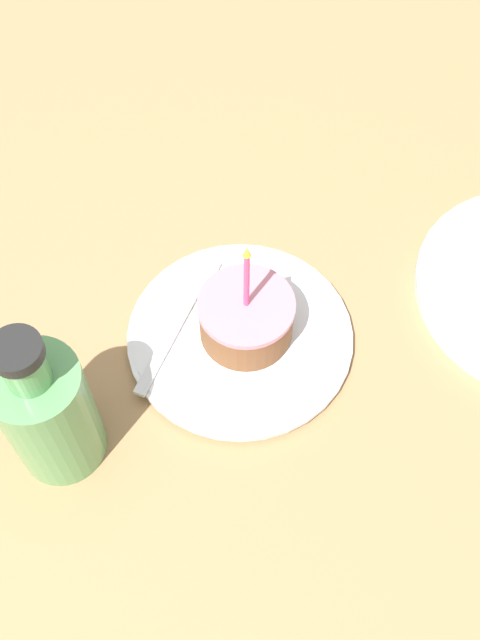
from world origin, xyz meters
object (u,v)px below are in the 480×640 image
plate (240,337)px  fork (183,314)px  cake_slice (246,318)px  bottle (47,412)px

plate → fork: size_ratio=1.33×
cake_slice → plate: bearing=144.9°
cake_slice → fork: bearing=106.6°
plate → bottle: bearing=158.0°
plate → bottle: size_ratio=1.22×
fork → bottle: bearing=175.3°
plate → cake_slice: (0.01, -0.00, 0.03)m
cake_slice → fork: cake_slice is taller
bottle → cake_slice: bearing=-22.4°
cake_slice → fork: (-0.02, 0.07, -0.02)m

